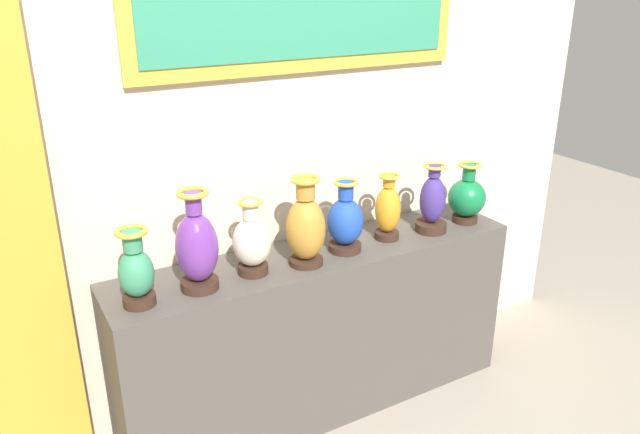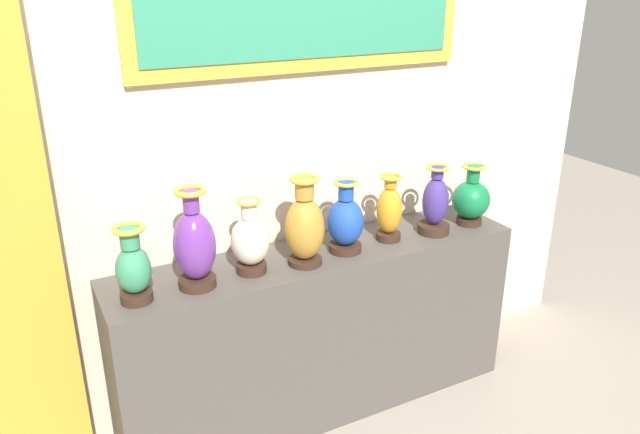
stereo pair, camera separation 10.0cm
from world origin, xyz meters
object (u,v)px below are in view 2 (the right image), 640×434
object	(u,v)px
vase_indigo	(435,205)
vase_ivory	(250,241)
vase_ochre	(305,227)
vase_jade	(133,268)
vase_sapphire	(346,222)
vase_violet	(195,245)
vase_amber	(389,211)
vase_emerald	(471,199)

from	to	relation	value
vase_indigo	vase_ivory	bearing A→B (deg)	178.93
vase_ochre	vase_jade	bearing A→B (deg)	179.34
vase_ochre	vase_ivory	bearing A→B (deg)	171.86
vase_sapphire	vase_indigo	xyz separation A→B (m)	(0.49, -0.02, 0.00)
vase_violet	vase_amber	size ratio (longest dim) A/B	1.31
vase_ochre	vase_amber	bearing A→B (deg)	5.94
vase_violet	vase_indigo	bearing A→B (deg)	-0.03
vase_violet	vase_indigo	world-z (taller)	vase_violet
vase_sapphire	vase_jade	bearing A→B (deg)	-178.51
vase_ochre	vase_sapphire	bearing A→B (deg)	8.48
vase_indigo	vase_emerald	xyz separation A→B (m)	(0.23, 0.01, -0.01)
vase_jade	vase_sapphire	xyz separation A→B (m)	(0.95, 0.02, 0.00)
vase_ochre	vase_sapphire	distance (m)	0.23
vase_jade	vase_ivory	xyz separation A→B (m)	(0.49, 0.03, 0.00)
vase_sapphire	vase_amber	xyz separation A→B (m)	(0.25, 0.02, 0.00)
vase_jade	vase_violet	size ratio (longest dim) A/B	0.75
vase_ivory	vase_violet	bearing A→B (deg)	-175.96
vase_jade	vase_indigo	bearing A→B (deg)	0.32
vase_violet	vase_sapphire	world-z (taller)	vase_violet
vase_jade	vase_ivory	bearing A→B (deg)	3.00
vase_ochre	vase_violet	bearing A→B (deg)	177.99
vase_violet	vase_ivory	bearing A→B (deg)	4.04
vase_jade	vase_violet	world-z (taller)	vase_violet
vase_violet	vase_ivory	xyz separation A→B (m)	(0.24, 0.02, -0.04)
vase_sapphire	vase_amber	bearing A→B (deg)	3.64
vase_violet	vase_ivory	world-z (taller)	vase_violet
vase_violet	vase_amber	xyz separation A→B (m)	(0.95, 0.03, -0.04)
vase_violet	vase_ochre	bearing A→B (deg)	-2.01
vase_violet	vase_sapphire	distance (m)	0.71
vase_ochre	vase_amber	xyz separation A→B (m)	(0.47, 0.05, -0.03)
vase_amber	vase_sapphire	bearing A→B (deg)	-176.36
vase_emerald	vase_indigo	bearing A→B (deg)	-178.43
vase_violet	vase_sapphire	size ratio (longest dim) A/B	1.24
vase_indigo	vase_emerald	distance (m)	0.23
vase_amber	vase_violet	bearing A→B (deg)	-178.07
vase_sapphire	vase_emerald	world-z (taller)	vase_sapphire
vase_amber	vase_emerald	xyz separation A→B (m)	(0.47, -0.03, -0.01)
vase_ivory	vase_sapphire	world-z (taller)	vase_sapphire
vase_indigo	vase_jade	bearing A→B (deg)	-179.68
vase_jade	vase_ochre	bearing A→B (deg)	-0.66
vase_jade	vase_violet	distance (m)	0.25
vase_ivory	vase_amber	size ratio (longest dim) A/B	1.02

